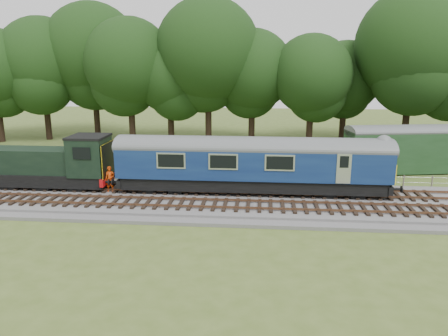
# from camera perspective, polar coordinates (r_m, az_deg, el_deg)

# --- Properties ---
(ground) EXTENTS (120.00, 120.00, 0.00)m
(ground) POSITION_cam_1_polar(r_m,az_deg,el_deg) (29.15, -6.44, -4.34)
(ground) COLOR #435720
(ground) RESTS_ON ground
(ballast) EXTENTS (70.00, 7.00, 0.35)m
(ballast) POSITION_cam_1_polar(r_m,az_deg,el_deg) (29.09, -6.45, -4.02)
(ballast) COLOR #4C4C4F
(ballast) RESTS_ON ground
(track_north) EXTENTS (67.20, 2.40, 0.21)m
(track_north) POSITION_cam_1_polar(r_m,az_deg,el_deg) (30.33, -5.94, -2.78)
(track_north) COLOR black
(track_north) RESTS_ON ballast
(track_south) EXTENTS (67.20, 2.40, 0.21)m
(track_south) POSITION_cam_1_polar(r_m,az_deg,el_deg) (27.53, -7.12, -4.55)
(track_south) COLOR black
(track_south) RESTS_ON ballast
(fence) EXTENTS (64.00, 0.12, 1.00)m
(fence) POSITION_cam_1_polar(r_m,az_deg,el_deg) (33.38, -4.92, -1.96)
(fence) COLOR #6B6054
(fence) RESTS_ON ground
(tree_line) EXTENTS (70.00, 8.00, 18.00)m
(tree_line) POSITION_cam_1_polar(r_m,az_deg,el_deg) (50.27, -1.49, 3.42)
(tree_line) COLOR black
(tree_line) RESTS_ON ground
(dmu_railcar) EXTENTS (18.05, 2.86, 3.88)m
(dmu_railcar) POSITION_cam_1_polar(r_m,az_deg,el_deg) (29.25, 3.68, 1.08)
(dmu_railcar) COLOR black
(dmu_railcar) RESTS_ON ground
(shunter_loco) EXTENTS (8.91, 2.60, 3.38)m
(shunter_loco) POSITION_cam_1_polar(r_m,az_deg,el_deg) (32.81, -21.45, 0.40)
(shunter_loco) COLOR black
(shunter_loco) RESTS_ON ground
(worker) EXTENTS (0.69, 0.49, 1.77)m
(worker) POSITION_cam_1_polar(r_m,az_deg,el_deg) (30.62, -14.67, -1.42)
(worker) COLOR #FB480D
(worker) RESTS_ON ballast
(parked_coach) EXTENTS (15.39, 5.24, 3.87)m
(parked_coach) POSITION_cam_1_polar(r_m,az_deg,el_deg) (40.40, 26.07, 2.61)
(parked_coach) COLOR #183518
(parked_coach) RESTS_ON ground
(shed) EXTENTS (4.39, 4.39, 2.85)m
(shed) POSITION_cam_1_polar(r_m,az_deg,el_deg) (41.21, 20.40, 2.30)
(shed) COLOR #183518
(shed) RESTS_ON ground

